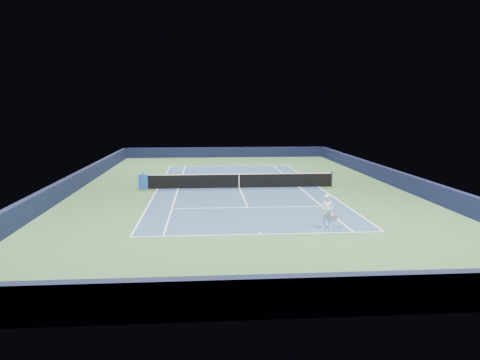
{
  "coord_description": "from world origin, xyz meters",
  "views": [
    {
      "loc": [
        -2.36,
        -31.21,
        5.38
      ],
      "look_at": [
        -0.17,
        -3.0,
        1.0
      ],
      "focal_mm": 35.0,
      "sensor_mm": 36.0,
      "label": 1
    }
  ],
  "objects": [
    {
      "name": "baseline_near",
      "position": [
        0.0,
        -11.88,
        0.01
      ],
      "size": [
        10.97,
        0.08,
        0.0
      ],
      "primitive_type": "cube",
      "color": "white",
      "rests_on": "ground"
    },
    {
      "name": "wall_near",
      "position": [
        0.0,
        -19.82,
        0.55
      ],
      "size": [
        22.0,
        0.35,
        1.1
      ],
      "primitive_type": "cube",
      "color": "black",
      "rests_on": "ground"
    },
    {
      "name": "tennis_player",
      "position": [
        3.16,
        -11.01,
        0.77
      ],
      "size": [
        0.74,
        1.23,
        2.91
      ],
      "color": "white",
      "rests_on": "ground"
    },
    {
      "name": "sideline_singles_right",
      "position": [
        4.12,
        0.0,
        0.01
      ],
      "size": [
        0.08,
        23.77,
        0.0
      ],
      "primitive_type": "cube",
      "color": "white",
      "rests_on": "ground"
    },
    {
      "name": "tennis_net",
      "position": [
        0.0,
        0.0,
        0.5
      ],
      "size": [
        12.9,
        0.1,
        1.07
      ],
      "color": "black",
      "rests_on": "ground"
    },
    {
      "name": "sideline_doubles_right",
      "position": [
        5.49,
        0.0,
        0.01
      ],
      "size": [
        0.08,
        23.77,
        0.0
      ],
      "primitive_type": "cube",
      "color": "white",
      "rests_on": "ground"
    },
    {
      "name": "baseline_far",
      "position": [
        0.0,
        11.88,
        0.01
      ],
      "size": [
        10.97,
        0.08,
        0.0
      ],
      "primitive_type": "cube",
      "color": "white",
      "rests_on": "ground"
    },
    {
      "name": "court_surface",
      "position": [
        0.0,
        0.0,
        0.0
      ],
      "size": [
        10.97,
        23.77,
        0.01
      ],
      "primitive_type": "cube",
      "color": "navy",
      "rests_on": "ground"
    },
    {
      "name": "sponsor_cube",
      "position": [
        -6.4,
        0.1,
        0.5
      ],
      "size": [
        0.65,
        0.59,
        1.0
      ],
      "color": "#1C48A8",
      "rests_on": "ground"
    },
    {
      "name": "center_service_line",
      "position": [
        0.0,
        0.0,
        0.01
      ],
      "size": [
        0.08,
        12.8,
        0.0
      ],
      "primitive_type": "cube",
      "color": "white",
      "rests_on": "ground"
    },
    {
      "name": "service_line_far",
      "position": [
        0.0,
        6.4,
        0.01
      ],
      "size": [
        8.23,
        0.08,
        0.0
      ],
      "primitive_type": "cube",
      "color": "white",
      "rests_on": "ground"
    },
    {
      "name": "service_line_near",
      "position": [
        0.0,
        -6.4,
        0.01
      ],
      "size": [
        8.23,
        0.08,
        0.0
      ],
      "primitive_type": "cube",
      "color": "white",
      "rests_on": "ground"
    },
    {
      "name": "sideline_doubles_left",
      "position": [
        -5.49,
        0.0,
        0.01
      ],
      "size": [
        0.08,
        23.77,
        0.0
      ],
      "primitive_type": "cube",
      "color": "white",
      "rests_on": "ground"
    },
    {
      "name": "ground",
      "position": [
        0.0,
        0.0,
        0.0
      ],
      "size": [
        40.0,
        40.0,
        0.0
      ],
      "primitive_type": "plane",
      "color": "#2E512C",
      "rests_on": "ground"
    },
    {
      "name": "wall_right",
      "position": [
        10.82,
        0.0,
        0.55
      ],
      "size": [
        0.35,
        40.0,
        1.1
      ],
      "primitive_type": "cube",
      "color": "black",
      "rests_on": "ground"
    },
    {
      "name": "wall_far",
      "position": [
        0.0,
        19.82,
        0.55
      ],
      "size": [
        22.0,
        0.35,
        1.1
      ],
      "primitive_type": "cube",
      "color": "black",
      "rests_on": "ground"
    },
    {
      "name": "wall_left",
      "position": [
        -10.82,
        0.0,
        0.55
      ],
      "size": [
        0.35,
        40.0,
        1.1
      ],
      "primitive_type": "cube",
      "color": "black",
      "rests_on": "ground"
    },
    {
      "name": "center_mark_near",
      "position": [
        0.0,
        -11.73,
        0.01
      ],
      "size": [
        0.08,
        0.3,
        0.0
      ],
      "primitive_type": "cube",
      "color": "white",
      "rests_on": "ground"
    },
    {
      "name": "center_mark_far",
      "position": [
        0.0,
        11.73,
        0.01
      ],
      "size": [
        0.08,
        0.3,
        0.0
      ],
      "primitive_type": "cube",
      "color": "white",
      "rests_on": "ground"
    },
    {
      "name": "sideline_singles_left",
      "position": [
        -4.12,
        0.0,
        0.01
      ],
      "size": [
        0.08,
        23.77,
        0.0
      ],
      "primitive_type": "cube",
      "color": "white",
      "rests_on": "ground"
    }
  ]
}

